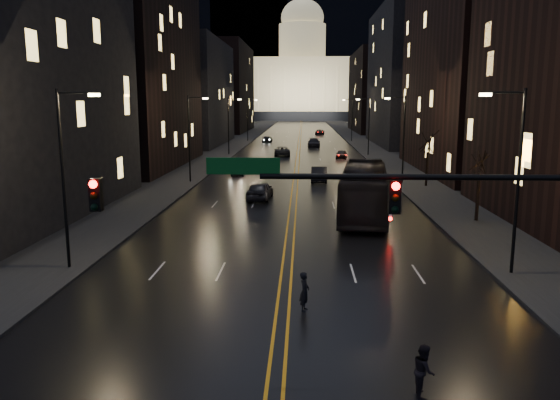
# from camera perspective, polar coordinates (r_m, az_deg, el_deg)

# --- Properties ---
(ground) EXTENTS (900.00, 900.00, 0.00)m
(ground) POSITION_cam_1_polar(r_m,az_deg,el_deg) (18.13, -0.32, -17.30)
(ground) COLOR black
(ground) RESTS_ON ground
(road) EXTENTS (20.00, 320.00, 0.02)m
(road) POSITION_cam_1_polar(r_m,az_deg,el_deg) (146.30, 2.13, 6.96)
(road) COLOR black
(road) RESTS_ON ground
(sidewalk_left) EXTENTS (8.00, 320.00, 0.16)m
(sidewalk_left) POSITION_cam_1_polar(r_m,az_deg,el_deg) (147.04, -3.37, 7.00)
(sidewalk_left) COLOR black
(sidewalk_left) RESTS_ON ground
(sidewalk_right) EXTENTS (8.00, 320.00, 0.16)m
(sidewalk_right) POSITION_cam_1_polar(r_m,az_deg,el_deg) (146.89, 7.64, 6.92)
(sidewalk_right) COLOR black
(sidewalk_right) RESTS_ON ground
(center_line) EXTENTS (0.62, 320.00, 0.01)m
(center_line) POSITION_cam_1_polar(r_m,az_deg,el_deg) (146.30, 2.13, 6.97)
(center_line) COLOR orange
(center_line) RESTS_ON road
(building_left_mid) EXTENTS (12.00, 30.00, 28.00)m
(building_left_mid) POSITION_cam_1_polar(r_m,az_deg,el_deg) (73.58, -15.28, 14.28)
(building_left_mid) COLOR black
(building_left_mid) RESTS_ON ground
(building_left_far) EXTENTS (12.00, 34.00, 20.00)m
(building_left_far) POSITION_cam_1_polar(r_m,az_deg,el_deg) (110.24, -9.14, 10.96)
(building_left_far) COLOR black
(building_left_far) RESTS_ON ground
(building_left_dist) EXTENTS (12.00, 40.00, 24.00)m
(building_left_dist) POSITION_cam_1_polar(r_m,az_deg,el_deg) (157.61, -5.63, 11.52)
(building_left_dist) COLOR black
(building_left_dist) RESTS_ON ground
(building_right_tall) EXTENTS (12.00, 30.00, 38.00)m
(building_right_tall) POSITION_cam_1_polar(r_m,az_deg,el_deg) (69.89, 20.29, 18.38)
(building_right_tall) COLOR black
(building_right_tall) RESTS_ON ground
(building_right_mid) EXTENTS (12.00, 34.00, 26.00)m
(building_right_mid) POSITION_cam_1_polar(r_m,az_deg,el_deg) (110.03, 13.33, 12.39)
(building_right_mid) COLOR black
(building_right_mid) RESTS_ON ground
(building_right_dist) EXTENTS (12.00, 40.00, 22.00)m
(building_right_dist) POSITION_cam_1_polar(r_m,az_deg,el_deg) (157.38, 9.99, 11.05)
(building_right_dist) COLOR black
(building_right_dist) RESTS_ON ground
(mountain_ridge) EXTENTS (520.00, 60.00, 130.00)m
(mountain_ridge) POSITION_cam_1_polar(r_m,az_deg,el_deg) (402.00, 8.42, 18.24)
(mountain_ridge) COLOR black
(mountain_ridge) RESTS_ON ground
(capitol) EXTENTS (90.00, 50.00, 58.50)m
(capitol) POSITION_cam_1_polar(r_m,az_deg,el_deg) (266.20, 2.31, 12.13)
(capitol) COLOR black
(capitol) RESTS_ON ground
(traffic_signal) EXTENTS (17.29, 0.45, 7.00)m
(traffic_signal) POSITION_cam_1_polar(r_m,az_deg,el_deg) (17.17, 19.76, -1.39)
(traffic_signal) COLOR black
(traffic_signal) RESTS_ON ground
(streetlamp_right_near) EXTENTS (2.13, 0.25, 9.00)m
(streetlamp_right_near) POSITION_cam_1_polar(r_m,az_deg,el_deg) (28.12, 23.34, 2.66)
(streetlamp_right_near) COLOR black
(streetlamp_right_near) RESTS_ON ground
(streetlamp_left_near) EXTENTS (2.13, 0.25, 9.00)m
(streetlamp_left_near) POSITION_cam_1_polar(r_m,az_deg,el_deg) (28.71, -21.44, 2.93)
(streetlamp_left_near) COLOR black
(streetlamp_left_near) RESTS_ON ground
(streetlamp_right_mid) EXTENTS (2.13, 0.25, 9.00)m
(streetlamp_right_mid) POSITION_cam_1_polar(r_m,az_deg,el_deg) (57.04, 12.64, 6.69)
(streetlamp_right_mid) COLOR black
(streetlamp_right_mid) RESTS_ON ground
(streetlamp_left_mid) EXTENTS (2.13, 0.25, 9.00)m
(streetlamp_left_mid) POSITION_cam_1_polar(r_m,az_deg,el_deg) (57.34, -9.31, 6.82)
(streetlamp_left_mid) COLOR black
(streetlamp_left_mid) RESTS_ON ground
(streetlamp_right_far) EXTENTS (2.13, 0.25, 9.00)m
(streetlamp_right_far) POSITION_cam_1_polar(r_m,az_deg,el_deg) (86.70, 9.16, 7.94)
(streetlamp_right_far) COLOR black
(streetlamp_right_far) RESTS_ON ground
(streetlamp_left_far) EXTENTS (2.13, 0.25, 9.00)m
(streetlamp_left_far) POSITION_cam_1_polar(r_m,az_deg,el_deg) (86.90, -5.30, 8.03)
(streetlamp_left_far) COLOR black
(streetlamp_left_far) RESTS_ON ground
(streetlamp_right_dist) EXTENTS (2.13, 0.25, 9.00)m
(streetlamp_right_dist) POSITION_cam_1_polar(r_m,az_deg,el_deg) (116.54, 7.45, 8.54)
(streetlamp_right_dist) COLOR black
(streetlamp_right_dist) RESTS_ON ground
(streetlamp_left_dist) EXTENTS (2.13, 0.25, 9.00)m
(streetlamp_left_dist) POSITION_cam_1_polar(r_m,az_deg,el_deg) (116.68, -3.32, 8.61)
(streetlamp_left_dist) COLOR black
(streetlamp_left_dist) RESTS_ON ground
(tree_right_mid) EXTENTS (2.40, 2.40, 6.65)m
(tree_right_mid) POSITION_cam_1_polar(r_m,az_deg,el_deg) (40.16, 20.18, 4.11)
(tree_right_mid) COLOR black
(tree_right_mid) RESTS_ON ground
(tree_right_far) EXTENTS (2.40, 2.40, 6.65)m
(tree_right_far) POSITION_cam_1_polar(r_m,az_deg,el_deg) (55.56, 15.21, 5.91)
(tree_right_far) COLOR black
(tree_right_far) RESTS_ON ground
(bus) EXTENTS (4.80, 13.91, 3.79)m
(bus) POSITION_cam_1_polar(r_m,az_deg,el_deg) (40.70, 8.78, 0.95)
(bus) COLOR black
(bus) RESTS_ON ground
(oncoming_car_a) EXTENTS (2.26, 4.94, 1.64)m
(oncoming_car_a) POSITION_cam_1_polar(r_m,az_deg,el_deg) (47.25, -2.12, 1.03)
(oncoming_car_a) COLOR black
(oncoming_car_a) RESTS_ON ground
(oncoming_car_b) EXTENTS (1.76, 4.22, 1.36)m
(oncoming_car_b) POSITION_cam_1_polar(r_m,az_deg,el_deg) (63.16, -4.43, 3.21)
(oncoming_car_b) COLOR black
(oncoming_car_b) RESTS_ON ground
(oncoming_car_c) EXTENTS (2.65, 5.33, 1.45)m
(oncoming_car_c) POSITION_cam_1_polar(r_m,az_deg,el_deg) (85.82, 0.23, 5.13)
(oncoming_car_c) COLOR black
(oncoming_car_c) RESTS_ON ground
(oncoming_car_d) EXTENTS (2.08, 4.53, 1.28)m
(oncoming_car_d) POSITION_cam_1_polar(r_m,az_deg,el_deg) (114.39, -1.35, 6.37)
(oncoming_car_d) COLOR black
(oncoming_car_d) RESTS_ON ground
(receding_car_a) EXTENTS (1.81, 4.82, 1.57)m
(receding_car_a) POSITION_cam_1_polar(r_m,az_deg,el_deg) (58.01, 4.11, 2.70)
(receding_car_a) COLOR black
(receding_car_a) RESTS_ON ground
(receding_car_b) EXTENTS (2.04, 4.13, 1.35)m
(receding_car_b) POSITION_cam_1_polar(r_m,az_deg,el_deg) (81.71, 6.44, 4.77)
(receding_car_b) COLOR black
(receding_car_b) RESTS_ON ground
(receding_car_c) EXTENTS (2.43, 5.67, 1.63)m
(receding_car_c) POSITION_cam_1_polar(r_m,az_deg,el_deg) (102.15, 3.56, 5.98)
(receding_car_c) COLOR black
(receding_car_c) RESTS_ON ground
(receding_car_d) EXTENTS (2.54, 4.94, 1.33)m
(receding_car_d) POSITION_cam_1_polar(r_m,az_deg,el_deg) (141.61, 4.18, 7.10)
(receding_car_d) COLOR black
(receding_car_d) RESTS_ON ground
(pedestrian_a) EXTENTS (0.51, 0.66, 1.63)m
(pedestrian_a) POSITION_cam_1_polar(r_m,az_deg,el_deg) (22.38, 2.58, -9.54)
(pedestrian_a) COLOR black
(pedestrian_a) RESTS_ON ground
(pedestrian_b) EXTENTS (0.46, 0.78, 1.56)m
(pedestrian_b) POSITION_cam_1_polar(r_m,az_deg,el_deg) (16.94, 14.80, -16.81)
(pedestrian_b) COLOR black
(pedestrian_b) RESTS_ON ground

